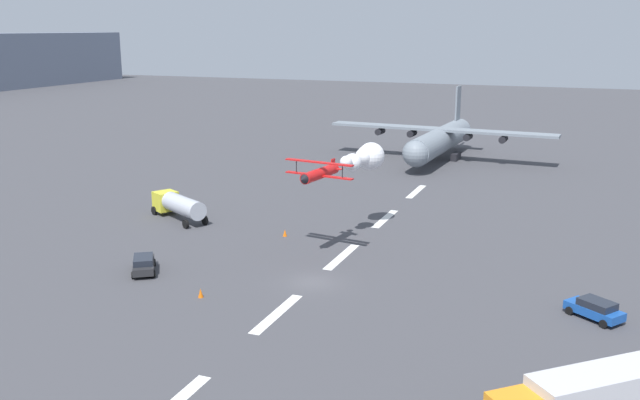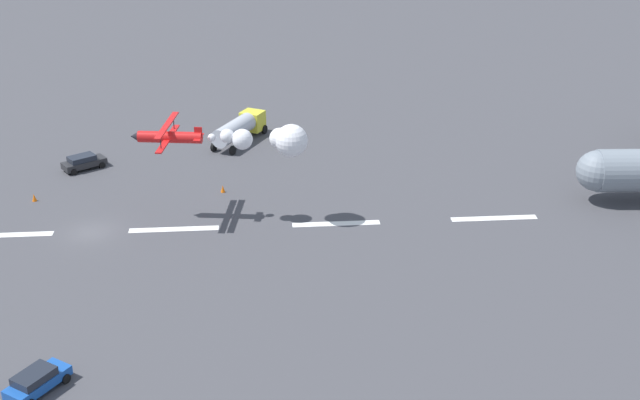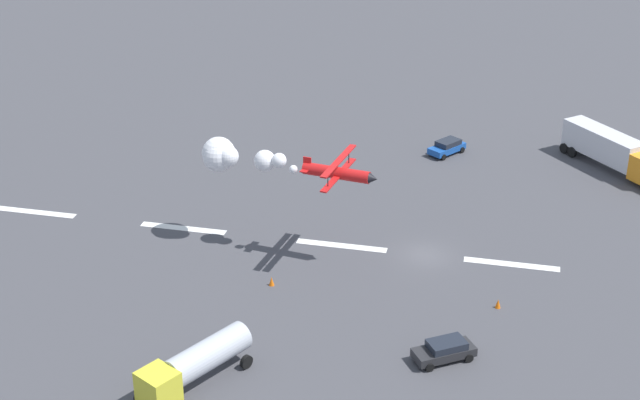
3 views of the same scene
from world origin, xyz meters
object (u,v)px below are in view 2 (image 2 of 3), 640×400
Objects in this scene: fuel_tanker_truck at (239,128)px; stunt_biplane_red at (269,140)px; traffic_cone_near at (34,197)px; followme_car_yellow at (37,381)px; airport_staff_sedan at (83,162)px; traffic_cone_far at (223,189)px.

stunt_biplane_red is at bearing -81.65° from fuel_tanker_truck.
followme_car_yellow is at bearing -76.44° from traffic_cone_near.
stunt_biplane_red reaches higher than followme_car_yellow.
stunt_biplane_red is at bearing -35.92° from airport_staff_sedan.
stunt_biplane_red is 20.88× the size of traffic_cone_far.
traffic_cone_near is at bearing -143.19° from fuel_tanker_truck.
traffic_cone_near is (-19.60, -14.67, -1.36)m from fuel_tanker_truck.
followme_car_yellow is at bearing -123.21° from stunt_biplane_red.
followme_car_yellow is 5.99× the size of traffic_cone_far.
followme_car_yellow is at bearing -84.11° from airport_staff_sedan.
traffic_cone_near is at bearing 164.76° from stunt_biplane_red.
fuel_tanker_truck reaches higher than traffic_cone_near.
airport_staff_sedan is at bearing 144.08° from stunt_biplane_red.
fuel_tanker_truck is 24.52m from traffic_cone_near.
traffic_cone_far is (-1.53, -13.98, -1.36)m from fuel_tanker_truck.
airport_staff_sedan is (-16.30, -6.82, -0.93)m from fuel_tanker_truck.
stunt_biplane_red is at bearing 56.79° from followme_car_yellow.
traffic_cone_far is (14.77, -7.16, -0.44)m from airport_staff_sedan.
followme_car_yellow reaches higher than traffic_cone_near.
stunt_biplane_red reaches higher than traffic_cone_near.
stunt_biplane_red is 11.20m from traffic_cone_far.
fuel_tanker_truck is at bearing 98.35° from stunt_biplane_red.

